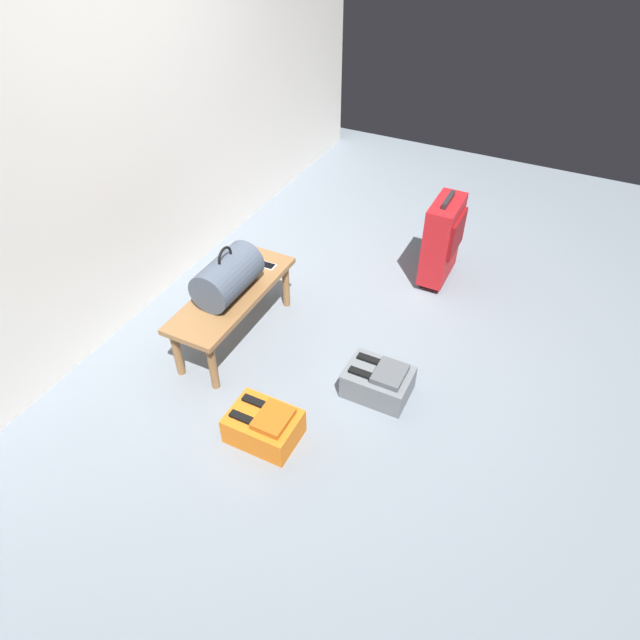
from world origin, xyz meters
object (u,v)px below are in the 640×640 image
(suitcase_upright_red, at_px, (442,239))
(backpack_grey, at_px, (379,381))
(bench, at_px, (233,298))
(backpack_orange, at_px, (264,426))
(duffel_bag_slate, at_px, (228,276))
(cell_phone, at_px, (265,265))

(suitcase_upright_red, bearing_deg, backpack_grey, -178.36)
(bench, relative_size, backpack_orange, 2.63)
(bench, distance_m, backpack_grey, 1.05)
(duffel_bag_slate, height_order, backpack_orange, duffel_bag_slate)
(cell_phone, xyz_separation_m, backpack_orange, (-0.96, -0.55, -0.29))
(duffel_bag_slate, xyz_separation_m, backpack_orange, (-0.60, -0.59, -0.42))
(backpack_grey, bearing_deg, backpack_orange, 143.35)
(backpack_grey, height_order, backpack_orange, same)
(suitcase_upright_red, xyz_separation_m, backpack_orange, (-1.84, 0.40, -0.26))
(suitcase_upright_red, bearing_deg, bench, 140.79)
(cell_phone, bearing_deg, bench, 172.85)
(backpack_grey, xyz_separation_m, backpack_orange, (-0.59, 0.44, 0.00))
(cell_phone, relative_size, suitcase_upright_red, 0.21)
(suitcase_upright_red, distance_m, backpack_orange, 1.90)
(suitcase_upright_red, bearing_deg, cell_phone, 132.87)
(bench, relative_size, backpack_grey, 2.63)
(bench, xyz_separation_m, suitcase_upright_red, (1.21, -0.99, 0.03))
(cell_phone, distance_m, backpack_orange, 1.14)
(duffel_bag_slate, distance_m, backpack_orange, 0.94)
(backpack_grey, distance_m, backpack_orange, 0.73)
(cell_phone, bearing_deg, backpack_orange, -150.35)
(suitcase_upright_red, distance_m, backpack_grey, 1.28)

